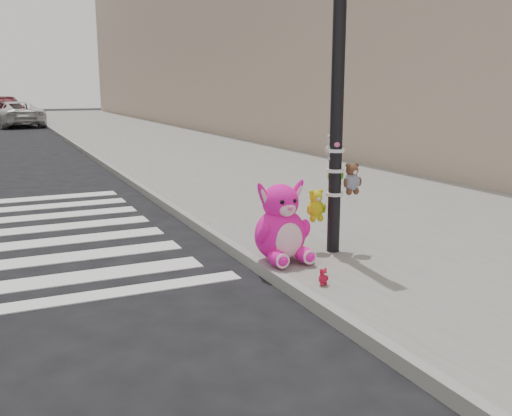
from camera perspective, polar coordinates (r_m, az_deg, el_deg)
name	(u,v)px	position (r m, az deg, el deg)	size (l,w,h in m)	color
ground	(182,359)	(4.93, -7.42, -14.78)	(120.00, 120.00, 0.00)	black
sidewalk_near	(247,167)	(15.68, -0.94, 4.13)	(7.00, 80.00, 0.14)	slate
curb_edge	(120,175)	(14.65, -13.40, 3.25)	(0.12, 80.00, 0.15)	gray
bld_near	(268,24)	(27.07, 1.23, 17.89)	(5.00, 60.00, 10.00)	tan
signal_pole	(336,124)	(7.18, 8.03, 8.33)	(0.70, 0.49, 4.00)	black
pink_bunny	(281,228)	(6.87, 2.55, -2.01)	(0.71, 0.74, 1.01)	#FE15A6
red_teddy	(323,277)	(6.15, 6.73, -6.86)	(0.13, 0.09, 0.19)	#B81231
car_white_near	(15,114)	(35.69, -22.95, 8.64)	(2.36, 5.13, 1.43)	silver
car_maroon_near	(6,107)	(46.29, -23.76, 9.22)	(2.21, 5.43, 1.58)	maroon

